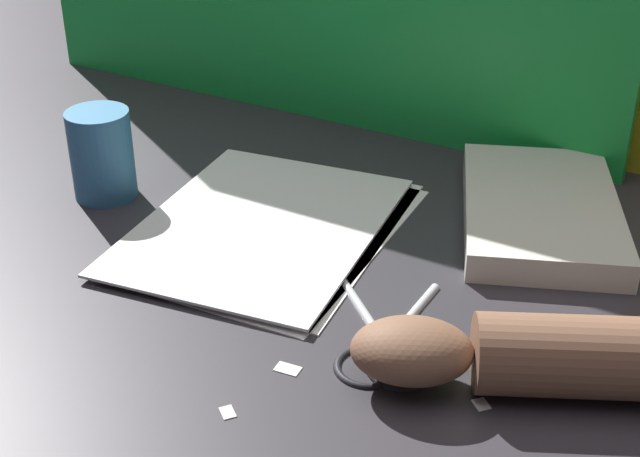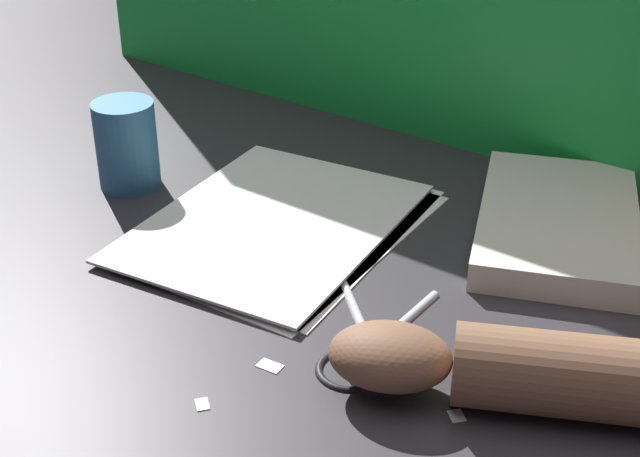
{
  "view_description": "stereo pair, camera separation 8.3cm",
  "coord_description": "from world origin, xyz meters",
  "px_view_note": "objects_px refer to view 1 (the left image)",
  "views": [
    {
      "loc": [
        0.29,
        -0.65,
        0.47
      ],
      "look_at": [
        0.01,
        0.01,
        0.06
      ],
      "focal_mm": 50.0,
      "sensor_mm": 36.0,
      "label": 1
    },
    {
      "loc": [
        0.37,
        -0.62,
        0.47
      ],
      "look_at": [
        0.01,
        0.01,
        0.06
      ],
      "focal_mm": 50.0,
      "sensor_mm": 36.0,
      "label": 2
    }
  ],
  "objects_px": {
    "scissors": "(385,349)",
    "mug": "(102,154)",
    "paper_stack": "(268,227)",
    "book_closed": "(540,210)",
    "hand_forearm": "(545,355)"
  },
  "relations": [
    {
      "from": "paper_stack",
      "to": "mug",
      "type": "bearing_deg",
      "value": 179.34
    },
    {
      "from": "paper_stack",
      "to": "book_closed",
      "type": "relative_size",
      "value": 1.11
    },
    {
      "from": "paper_stack",
      "to": "book_closed",
      "type": "distance_m",
      "value": 0.29
    },
    {
      "from": "book_closed",
      "to": "scissors",
      "type": "bearing_deg",
      "value": -105.11
    },
    {
      "from": "book_closed",
      "to": "paper_stack",
      "type": "bearing_deg",
      "value": -153.66
    },
    {
      "from": "paper_stack",
      "to": "book_closed",
      "type": "bearing_deg",
      "value": 26.34
    },
    {
      "from": "book_closed",
      "to": "mug",
      "type": "distance_m",
      "value": 0.49
    },
    {
      "from": "scissors",
      "to": "mug",
      "type": "distance_m",
      "value": 0.42
    },
    {
      "from": "paper_stack",
      "to": "hand_forearm",
      "type": "relative_size",
      "value": 1.1
    },
    {
      "from": "hand_forearm",
      "to": "mug",
      "type": "distance_m",
      "value": 0.54
    },
    {
      "from": "hand_forearm",
      "to": "mug",
      "type": "relative_size",
      "value": 2.95
    },
    {
      "from": "paper_stack",
      "to": "mug",
      "type": "xyz_separation_m",
      "value": [
        -0.21,
        0.0,
        0.05
      ]
    },
    {
      "from": "hand_forearm",
      "to": "mug",
      "type": "height_order",
      "value": "mug"
    },
    {
      "from": "hand_forearm",
      "to": "mug",
      "type": "bearing_deg",
      "value": 163.94
    },
    {
      "from": "hand_forearm",
      "to": "book_closed",
      "type": "bearing_deg",
      "value": 101.12
    }
  ]
}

